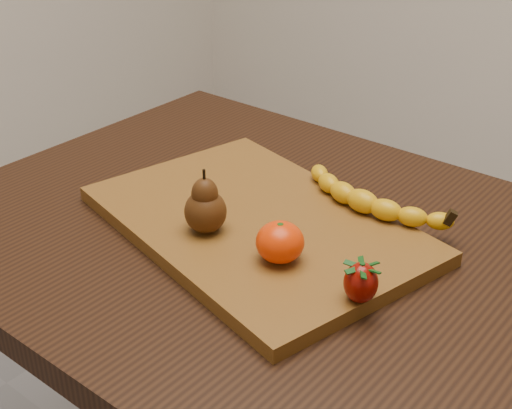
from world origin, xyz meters
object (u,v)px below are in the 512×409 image
Objects in this scene: pear at (205,201)px; mandarin at (280,242)px; cutting_board at (256,224)px; table at (293,301)px.

pear reaches higher than mandarin.
cutting_board is 0.09m from pear.
table is 0.20m from pear.
cutting_board is at bearing -169.91° from table.
cutting_board is 0.11m from mandarin.
pear reaches higher than table.
table is 0.12m from cutting_board.
cutting_board is 5.24× the size of pear.
pear is (-0.09, -0.08, 0.16)m from table.
cutting_board is 7.62× the size of mandarin.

